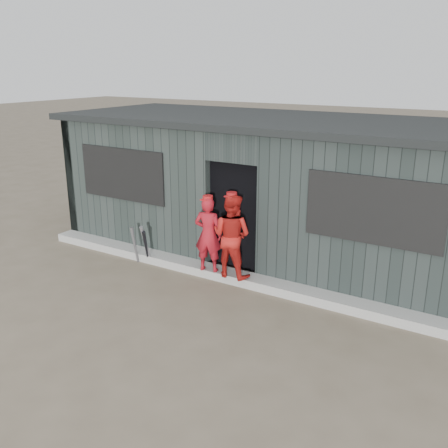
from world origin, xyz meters
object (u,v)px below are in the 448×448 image
Objects in this scene: player_red_right at (232,235)px; dugout at (270,187)px; player_grey_back at (262,234)px; bat_right at (146,247)px; player_red_left at (208,234)px; bat_left at (146,245)px; bat_mid at (135,245)px.

dugout reaches higher than player_red_right.
dugout is (-0.38, 1.03, 0.59)m from player_grey_back.
bat_right is 2.64m from dugout.
player_red_left is 1.89m from dugout.
bat_left is 0.25m from bat_mid.
dugout is (1.80, 1.94, 0.93)m from bat_mid.
bat_right is at bearing -9.54° from player_red_left.
player_grey_back reaches higher than bat_mid.
player_red_left is at bearing 3.99° from bat_left.
player_red_left is at bearing 22.69° from player_grey_back.
player_grey_back reaches higher than bat_left.
bat_left is at bearing -4.17° from player_grey_back.
player_grey_back is 0.17× the size of dugout.
bat_left is at bearing 2.97° from player_red_right.
bat_right is 0.50× the size of player_red_right.
player_grey_back is 1.25m from dugout.
player_red_right is 1.86m from dugout.
bat_left is at bearing -129.18° from dugout.
bat_mid is at bearing 3.63° from player_red_right.
bat_left is 1.37m from player_red_left.
bat_right is at bearing -129.02° from dugout.
bat_right is 2.15m from player_grey_back.
player_red_left reaches higher than bat_left.
bat_mid is 1.62m from player_red_left.
bat_left is 1.82m from player_red_right.
dugout is at bearing -111.67° from player_red_left.
dugout reaches higher than player_grey_back.
player_red_right is 1.01× the size of player_grey_back.
bat_right is 0.55× the size of player_red_left.
player_red_right is at bearing 3.82° from bat_right.
player_red_right is at bearing 168.32° from player_red_left.
bat_mid is 2.07m from player_red_right.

